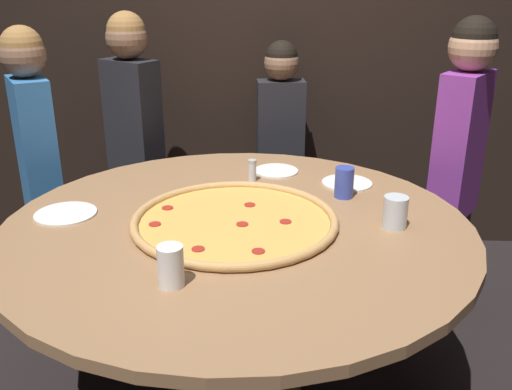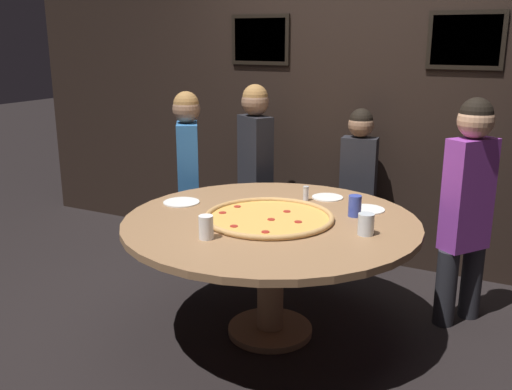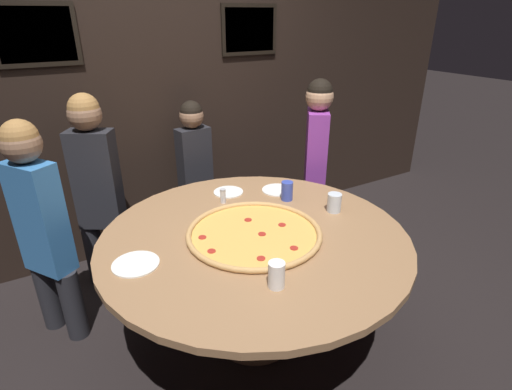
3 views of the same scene
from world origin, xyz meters
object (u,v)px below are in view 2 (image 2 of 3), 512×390
object	(u,v)px
white_plate_far_back	(181,202)
white_plate_left_side	(367,209)
diner_side_left	(358,181)
dining_table	(271,237)
drink_cup_beside_pizza	(366,224)
drink_cup_near_right	(355,206)
diner_far_right	(188,171)
diner_centre_back	(468,199)
diner_side_right	(255,163)
condiment_shaker	(306,193)
giant_pizza	(269,217)
drink_cup_front_edge	(206,227)
white_plate_near_front	(327,197)

from	to	relation	value
white_plate_far_back	white_plate_left_side	size ratio (longest dim) A/B	1.07
white_plate_far_back	diner_side_left	distance (m)	1.42
dining_table	white_plate_left_side	world-z (taller)	white_plate_left_side
dining_table	white_plate_left_side	xyz separation A→B (m)	(0.45, 0.44, 0.12)
drink_cup_beside_pizza	drink_cup_near_right	size ratio (longest dim) A/B	0.93
diner_far_right	diner_centre_back	xyz separation A→B (m)	(2.02, 0.04, 0.03)
white_plate_far_back	diner_side_right	distance (m)	1.00
condiment_shaker	drink_cup_near_right	bearing A→B (deg)	-24.53
giant_pizza	condiment_shaker	bearing A→B (deg)	85.25
drink_cup_near_right	diner_side_left	world-z (taller)	diner_side_left
drink_cup_front_edge	diner_side_right	world-z (taller)	diner_side_right
dining_table	diner_centre_back	distance (m)	1.24
white_plate_far_back	dining_table	bearing A→B (deg)	-3.55
white_plate_left_side	drink_cup_near_right	bearing A→B (deg)	-100.75
condiment_shaker	white_plate_near_front	bearing A→B (deg)	50.69
diner_side_right	drink_cup_near_right	bearing A→B (deg)	176.18
drink_cup_near_right	diner_side_left	xyz separation A→B (m)	(-0.27, 0.93, -0.09)
white_plate_far_back	white_plate_left_side	bearing A→B (deg)	19.66
drink_cup_near_right	diner_far_right	world-z (taller)	diner_far_right
diner_centre_back	giant_pizza	bearing A→B (deg)	-19.22
drink_cup_front_edge	condiment_shaker	bearing A→B (deg)	78.45
white_plate_left_side	diner_far_right	xyz separation A→B (m)	(-1.47, 0.23, 0.04)
diner_side_right	diner_side_left	bearing A→B (deg)	-135.88
drink_cup_near_right	diner_side_left	bearing A→B (deg)	106.14
condiment_shaker	diner_centre_back	distance (m)	1.00
drink_cup_front_edge	drink_cup_beside_pizza	bearing A→B (deg)	31.63
dining_table	drink_cup_beside_pizza	bearing A→B (deg)	-1.10
white_plate_far_back	diner_centre_back	world-z (taller)	diner_centre_back
dining_table	white_plate_far_back	size ratio (longest dim) A/B	7.45
white_plate_near_front	drink_cup_beside_pizza	bearing A→B (deg)	-53.54
diner_side_right	drink_cup_front_edge	bearing A→B (deg)	139.71
dining_table	white_plate_near_front	distance (m)	0.61
dining_table	drink_cup_beside_pizza	size ratio (longest dim) A/B	14.73
drink_cup_front_edge	diner_far_right	xyz separation A→B (m)	(-0.87, 1.13, -0.02)
diner_centre_back	white_plate_left_side	bearing A→B (deg)	-28.62
giant_pizza	white_plate_left_side	size ratio (longest dim) A/B	3.50
diner_far_right	drink_cup_front_edge	bearing A→B (deg)	-175.28
giant_pizza	diner_side_right	size ratio (longest dim) A/B	0.54
dining_table	drink_cup_near_right	xyz separation A→B (m)	(0.42, 0.28, 0.18)
drink_cup_beside_pizza	white_plate_near_front	distance (m)	0.74
diner_centre_back	white_plate_far_back	bearing A→B (deg)	-32.85
drink_cup_near_right	diner_centre_back	size ratio (longest dim) A/B	0.09
white_plate_left_side	diner_side_left	size ratio (longest dim) A/B	0.17
white_plate_left_side	diner_side_left	distance (m)	0.83
dining_table	diner_far_right	world-z (taller)	diner_far_right
diner_centre_back	diner_side_right	size ratio (longest dim) A/B	1.00
drink_cup_beside_pizza	diner_centre_back	xyz separation A→B (m)	(0.42, 0.72, 0.01)
dining_table	white_plate_near_front	world-z (taller)	white_plate_near_front
drink_cup_beside_pizza	drink_cup_near_right	world-z (taller)	drink_cup_near_right
diner_side_right	diner_centre_back	bearing A→B (deg)	-159.74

